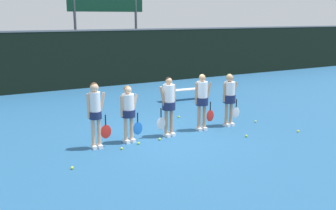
{
  "coord_description": "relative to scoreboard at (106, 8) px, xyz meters",
  "views": [
    {
      "loc": [
        -5.4,
        -9.75,
        3.45
      ],
      "look_at": [
        0.05,
        -0.01,
        0.94
      ],
      "focal_mm": 42.0,
      "sensor_mm": 36.0,
      "label": 1
    }
  ],
  "objects": [
    {
      "name": "ground_plane",
      "position": [
        -2.27,
        -10.74,
        -3.9
      ],
      "size": [
        140.0,
        140.0,
        0.0
      ],
      "primitive_type": "plane",
      "color": "#235684"
    },
    {
      "name": "fence_windscreen",
      "position": [
        -2.27,
        -1.8,
        -2.46
      ],
      "size": [
        60.0,
        0.08,
        2.85
      ],
      "color": "black",
      "rests_on": "ground_plane"
    },
    {
      "name": "scoreboard",
      "position": [
        0.0,
        0.0,
        0.0
      ],
      "size": [
        4.22,
        0.15,
        4.93
      ],
      "color": "#515156",
      "rests_on": "ground_plane"
    },
    {
      "name": "bench_courtside",
      "position": [
        0.94,
        -6.62,
        -3.5
      ],
      "size": [
        2.14,
        0.53,
        0.46
      ],
      "rotation": [
        0.0,
        0.0,
        -0.08
      ],
      "color": "silver",
      "rests_on": "ground_plane"
    },
    {
      "name": "player_0",
      "position": [
        -4.43,
        -10.79,
        -2.84
      ],
      "size": [
        0.63,
        0.34,
        1.78
      ],
      "rotation": [
        0.0,
        0.0,
        -0.03
      ],
      "color": "tan",
      "rests_on": "ground_plane"
    },
    {
      "name": "player_1",
      "position": [
        -3.47,
        -10.75,
        -2.95
      ],
      "size": [
        0.67,
        0.39,
        1.61
      ],
      "rotation": [
        0.0,
        0.0,
        0.13
      ],
      "color": "tan",
      "rests_on": "ground_plane"
    },
    {
      "name": "player_2",
      "position": [
        -2.21,
        -10.77,
        -2.86
      ],
      "size": [
        0.66,
        0.39,
        1.76
      ],
      "rotation": [
        0.0,
        0.0,
        0.11
      ],
      "color": "tan",
      "rests_on": "ground_plane"
    },
    {
      "name": "player_3",
      "position": [
        -1.0,
        -10.72,
        -2.87
      ],
      "size": [
        0.65,
        0.38,
        1.75
      ],
      "rotation": [
        0.0,
        0.0,
        -0.14
      ],
      "color": "tan",
      "rests_on": "ground_plane"
    },
    {
      "name": "player_4",
      "position": [
        0.03,
        -10.74,
        -2.89
      ],
      "size": [
        0.68,
        0.4,
        1.69
      ],
      "rotation": [
        0.0,
        0.0,
        0.04
      ],
      "color": "tan",
      "rests_on": "ground_plane"
    },
    {
      "name": "tennis_ball_0",
      "position": [
        -0.28,
        -11.99,
        -3.87
      ],
      "size": [
        0.07,
        0.07,
        0.07
      ],
      "primitive_type": "sphere",
      "color": "#CCE033",
      "rests_on": "ground_plane"
    },
    {
      "name": "tennis_ball_1",
      "position": [
        1.42,
        -12.38,
        -3.87
      ],
      "size": [
        0.07,
        0.07,
        0.07
      ],
      "primitive_type": "sphere",
      "color": "#CCE033",
      "rests_on": "ground_plane"
    },
    {
      "name": "tennis_ball_2",
      "position": [
        1.08,
        -10.86,
        -3.87
      ],
      "size": [
        0.07,
        0.07,
        0.07
      ],
      "primitive_type": "sphere",
      "color": "#CCE033",
      "rests_on": "ground_plane"
    },
    {
      "name": "tennis_ball_3",
      "position": [
        -3.33,
        -11.06,
        -3.87
      ],
      "size": [
        0.07,
        0.07,
        0.07
      ],
      "primitive_type": "sphere",
      "color": "#CCE033",
      "rests_on": "ground_plane"
    },
    {
      "name": "tennis_ball_4",
      "position": [
        -5.44,
        -11.96,
        -3.87
      ],
      "size": [
        0.07,
        0.07,
        0.07
      ],
      "primitive_type": "sphere",
      "color": "#CCE033",
      "rests_on": "ground_plane"
    },
    {
      "name": "tennis_ball_5",
      "position": [
        -2.64,
        -11.02,
        -3.87
      ],
      "size": [
        0.07,
        0.07,
        0.07
      ],
      "primitive_type": "sphere",
      "color": "#CCE033",
      "rests_on": "ground_plane"
    },
    {
      "name": "tennis_ball_6",
      "position": [
        -3.91,
        -11.25,
        -3.87
      ],
      "size": [
        0.07,
        0.07,
        0.07
      ],
      "primitive_type": "sphere",
      "color": "#CCE033",
      "rests_on": "ground_plane"
    },
    {
      "name": "tennis_ball_7",
      "position": [
        -0.85,
        -9.09,
        -3.87
      ],
      "size": [
        0.07,
        0.07,
        0.07
      ],
      "primitive_type": "sphere",
      "color": "#CCE033",
      "rests_on": "ground_plane"
    }
  ]
}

